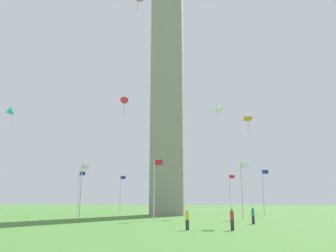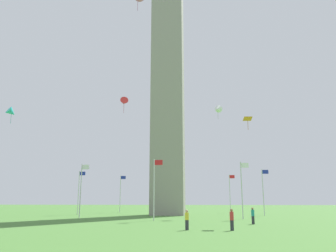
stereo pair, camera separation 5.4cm
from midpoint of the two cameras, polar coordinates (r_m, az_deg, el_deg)
ground_plane at (r=57.04m, az=0.03°, el=-15.05°), size 260.00×260.00×0.00m
obelisk_monument at (r=61.35m, az=0.03°, el=9.05°), size 5.52×5.52×50.14m
flagpole_n at (r=57.47m, az=16.08°, el=-10.45°), size 1.12×0.14×7.45m
flagpole_ne at (r=67.93m, az=10.64°, el=-10.99°), size 1.12×0.14×7.45m
flagpole_e at (r=72.60m, az=1.46°, el=-11.29°), size 1.12×0.14×7.45m
flagpole_se at (r=69.91m, az=-8.13°, el=-11.12°), size 1.12×0.14×7.45m
flagpole_s at (r=60.74m, az=-15.02°, el=-10.61°), size 1.12×0.14×7.45m
flagpole_sw at (r=48.76m, az=-14.65°, el=-10.22°), size 1.12×0.14×7.45m
flagpole_w at (r=41.49m, az=-2.29°, el=-10.26°), size 1.12×0.14×7.45m
flagpole_nw at (r=45.87m, az=12.64°, el=-10.20°), size 1.12×0.14×7.45m
person_teal_shirt at (r=36.32m, az=14.41°, el=-14.71°), size 0.32×0.32×1.67m
person_red_shirt at (r=28.40m, az=10.95°, el=-15.50°), size 0.32×0.32×1.72m
person_yellow_shirt at (r=28.42m, az=3.32°, el=-15.80°), size 0.32×0.32×1.63m
kite_orange_diamond at (r=37.49m, az=13.55°, el=1.14°), size 0.97×0.94×1.40m
kite_cyan_delta at (r=51.86m, az=-25.25°, el=2.14°), size 1.87×1.95×2.45m
kite_red_delta at (r=50.55m, az=-7.54°, el=4.09°), size 1.60×1.72×2.44m
kite_white_delta at (r=54.83m, az=8.56°, el=2.90°), size 1.60×1.71×2.45m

